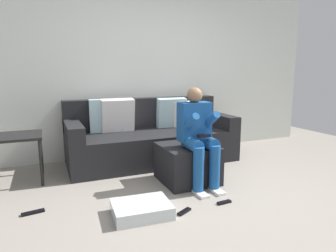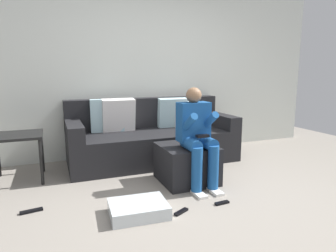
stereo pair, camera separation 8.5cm
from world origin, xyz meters
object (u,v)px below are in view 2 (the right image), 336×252
object	(u,v)px
remote_near_ottoman	(222,203)
remote_under_side_table	(31,211)
ottoman	(186,163)
remote_by_storage_bin	(181,212)
side_table	(17,141)
storage_bin	(138,209)
person_seated	(197,134)
couch_sectional	(151,137)

from	to	relation	value
remote_near_ottoman	remote_under_side_table	xyz separation A→B (m)	(-1.73, 0.50, 0.00)
ottoman	remote_near_ottoman	world-z (taller)	ottoman
remote_near_ottoman	remote_by_storage_bin	size ratio (longest dim) A/B	0.91
side_table	remote_near_ottoman	size ratio (longest dim) A/B	3.72
storage_bin	remote_near_ottoman	world-z (taller)	storage_bin
side_table	person_seated	bearing A→B (deg)	-26.51
person_seated	remote_by_storage_bin	xyz separation A→B (m)	(-0.43, -0.54, -0.59)
couch_sectional	remote_by_storage_bin	world-z (taller)	couch_sectional
remote_under_side_table	person_seated	bearing A→B (deg)	-8.56
couch_sectional	remote_near_ottoman	distance (m)	1.72
remote_under_side_table	side_table	bearing A→B (deg)	90.69
side_table	couch_sectional	bearing A→B (deg)	7.67
person_seated	storage_bin	xyz separation A→B (m)	(-0.81, -0.43, -0.55)
storage_bin	remote_by_storage_bin	xyz separation A→B (m)	(0.37, -0.11, -0.05)
couch_sectional	storage_bin	distance (m)	1.75
couch_sectional	person_seated	world-z (taller)	person_seated
ottoman	remote_under_side_table	distance (m)	1.69
person_seated	remote_near_ottoman	bearing A→B (deg)	-87.97
ottoman	side_table	distance (m)	2.00
side_table	storage_bin	bearing A→B (deg)	-51.90
person_seated	side_table	bearing A→B (deg)	153.49
ottoman	remote_by_storage_bin	world-z (taller)	ottoman
couch_sectional	person_seated	xyz separation A→B (m)	(0.15, -1.17, 0.26)
remote_near_ottoman	remote_under_side_table	size ratio (longest dim) A/B	0.76
couch_sectional	ottoman	xyz separation A→B (m)	(0.11, -0.99, -0.12)
remote_under_side_table	ottoman	bearing A→B (deg)	-2.39
couch_sectional	ottoman	world-z (taller)	couch_sectional
ottoman	side_table	size ratio (longest dim) A/B	1.12
storage_bin	side_table	xyz separation A→B (m)	(-1.07, 1.36, 0.42)
person_seated	remote_near_ottoman	size ratio (longest dim) A/B	7.35
remote_near_ottoman	remote_by_storage_bin	distance (m)	0.45
remote_under_side_table	remote_near_ottoman	bearing A→B (deg)	-25.16
couch_sectional	side_table	xyz separation A→B (m)	(-1.72, -0.23, 0.14)
person_seated	side_table	distance (m)	2.10
ottoman	couch_sectional	bearing A→B (deg)	96.33
couch_sectional	remote_by_storage_bin	bearing A→B (deg)	-99.31
ottoman	remote_under_side_table	xyz separation A→B (m)	(-1.67, -0.19, -0.21)
couch_sectional	storage_bin	world-z (taller)	couch_sectional
ottoman	remote_near_ottoman	bearing A→B (deg)	-84.99
ottoman	storage_bin	world-z (taller)	ottoman
storage_bin	ottoman	bearing A→B (deg)	38.55
couch_sectional	remote_by_storage_bin	size ratio (longest dim) A/B	14.22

